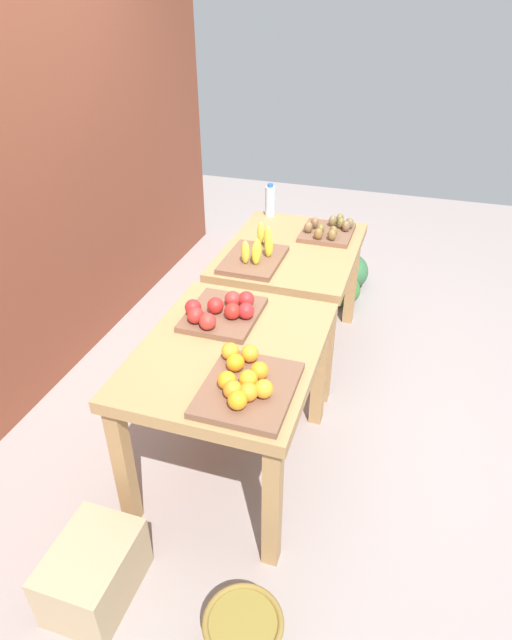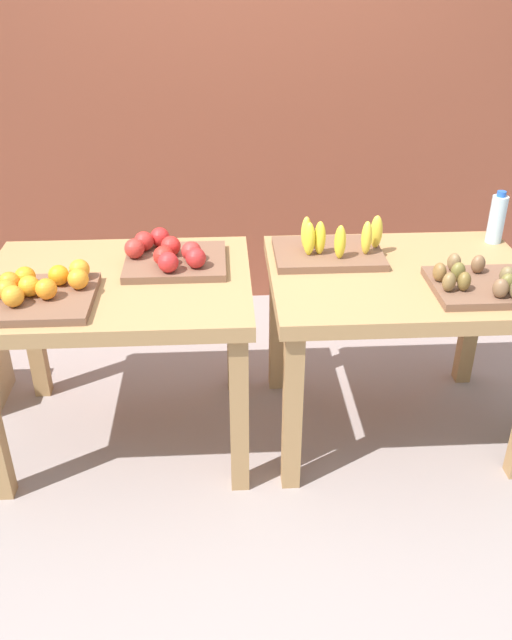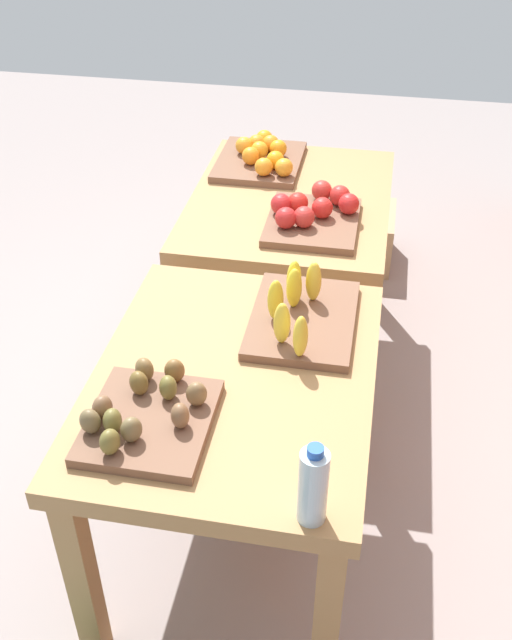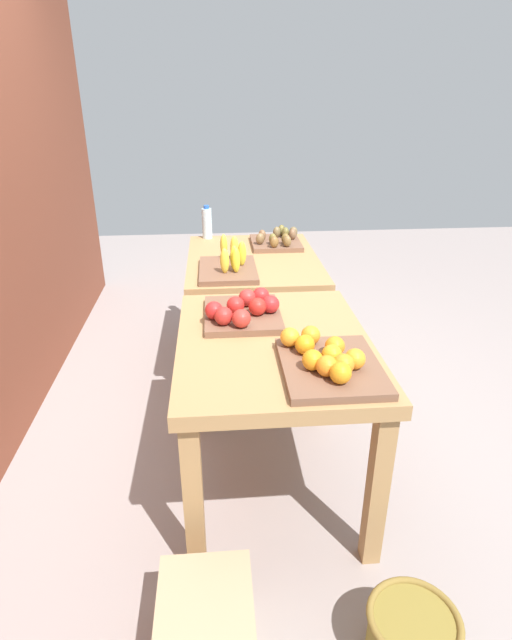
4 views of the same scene
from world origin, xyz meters
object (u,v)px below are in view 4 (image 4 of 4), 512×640
display_table_right (253,274)px  orange_bin (328,361)px  display_table_left (273,363)px  cardboard_produce_box (206,637)px  wicker_basket (411,637)px  kiwi_bin (277,240)px  water_bottle (207,223)px  apple_bin (243,311)px  watermelon_pile (274,298)px  banana_crate (229,265)px

display_table_right → orange_bin: bearing=-173.1°
display_table_left → cardboard_produce_box: bearing=160.0°
display_table_right → wicker_basket: display_table_right is taller
kiwi_bin → water_bottle: (0.22, 0.46, 0.07)m
apple_bin → kiwi_bin: (1.16, -0.29, -0.01)m
wicker_basket → display_table_right: bearing=10.0°
watermelon_pile → wicker_basket: 2.84m
display_table_left → banana_crate: size_ratio=2.33×
apple_bin → kiwi_bin: 1.19m
display_table_left → watermelon_pile: 2.05m
display_table_left → apple_bin: apple_bin is taller
kiwi_bin → watermelon_pile: kiwi_bin is taller
banana_crate → kiwi_bin: banana_crate is taller
kiwi_bin → watermelon_pile: size_ratio=0.50×
display_table_right → orange_bin: size_ratio=2.36×
wicker_basket → cardboard_produce_box: cardboard_produce_box is taller
kiwi_bin → display_table_left: bearing=172.5°
banana_crate → display_table_right: bearing=-30.2°
display_table_left → apple_bin: 0.28m
display_table_right → wicker_basket: size_ratio=3.49×
wicker_basket → display_table_left: bearing=22.1°
display_table_left → water_bottle: 1.62m
cardboard_produce_box → display_table_left: bearing=-20.0°
apple_bin → watermelon_pile: size_ratio=0.57×
display_table_left → banana_crate: banana_crate is taller
display_table_right → banana_crate: 0.34m
banana_crate → watermelon_pile: 1.36m
kiwi_bin → orange_bin: bearing=179.5°
display_table_right → cardboard_produce_box: bearing=171.2°
wicker_basket → cardboard_produce_box: 0.65m
apple_bin → banana_crate: bearing=3.5°
orange_bin → cardboard_produce_box: size_ratio=1.10×
kiwi_bin → banana_crate: bearing=146.7°
kiwi_bin → cardboard_produce_box: 2.34m
water_bottle → kiwi_bin: bearing=-115.7°
apple_bin → water_bottle: (1.38, 0.17, 0.06)m
apple_bin → wicker_basket: size_ratio=1.38×
orange_bin → cardboard_produce_box: bearing=140.0°
orange_bin → cardboard_produce_box: (-0.56, 0.47, -0.66)m
display_table_right → orange_bin: orange_bin is taller
display_table_right → banana_crate: (-0.26, 0.15, 0.15)m
apple_bin → wicker_basket: 1.36m
watermelon_pile → cardboard_produce_box: 2.85m
banana_crate → cardboard_produce_box: bearing=175.0°
orange_bin → watermelon_pile: bearing=-1.9°
apple_bin → orange_bin: bearing=-149.5°
kiwi_bin → wicker_basket: 2.33m
display_table_left → kiwi_bin: bearing=-7.5°
display_table_left → display_table_right: bearing=0.0°
display_table_right → banana_crate: size_ratio=2.33×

